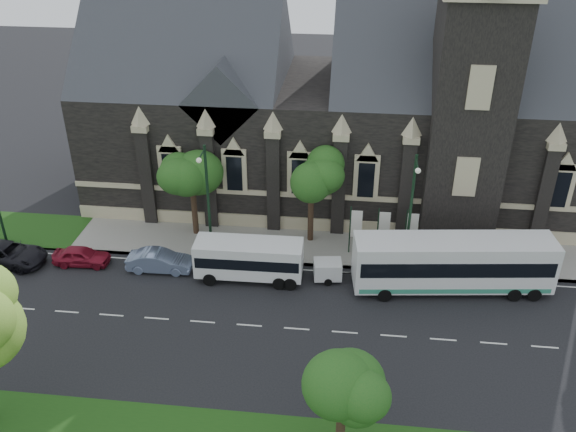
# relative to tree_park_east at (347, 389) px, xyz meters

# --- Properties ---
(ground) EXTENTS (160.00, 160.00, 0.00)m
(ground) POSITION_rel_tree_park_east_xyz_m (-6.18, 9.32, -4.62)
(ground) COLOR black
(ground) RESTS_ON ground
(sidewalk) EXTENTS (80.00, 5.00, 0.15)m
(sidewalk) POSITION_rel_tree_park_east_xyz_m (-6.18, 18.82, -4.54)
(sidewalk) COLOR gray
(sidewalk) RESTS_ON ground
(museum) EXTENTS (40.00, 17.70, 29.90)m
(museum) POSITION_rel_tree_park_east_xyz_m (-1.06, 28.10, 3.55)
(museum) COLOR black
(museum) RESTS_ON ground
(tree_park_east) EXTENTS (3.40, 3.40, 6.28)m
(tree_park_east) POSITION_rel_tree_park_east_xyz_m (0.00, 0.00, 0.00)
(tree_park_east) COLOR black
(tree_park_east) RESTS_ON ground
(tree_walk_right) EXTENTS (4.08, 4.08, 7.80)m
(tree_walk_right) POSITION_rel_tree_park_east_xyz_m (-2.96, 20.04, 1.20)
(tree_walk_right) COLOR black
(tree_walk_right) RESTS_ON ground
(tree_walk_left) EXTENTS (3.91, 3.91, 7.64)m
(tree_walk_left) POSITION_rel_tree_park_east_xyz_m (-11.97, 20.03, 1.12)
(tree_walk_left) COLOR black
(tree_walk_left) RESTS_ON ground
(street_lamp_near) EXTENTS (0.36, 1.88, 9.00)m
(street_lamp_near) POSITION_rel_tree_park_east_xyz_m (3.82, 16.42, 0.49)
(street_lamp_near) COLOR black
(street_lamp_near) RESTS_ON ground
(street_lamp_mid) EXTENTS (0.36, 1.88, 9.00)m
(street_lamp_mid) POSITION_rel_tree_park_east_xyz_m (-10.18, 16.42, 0.49)
(street_lamp_mid) COLOR black
(street_lamp_mid) RESTS_ON ground
(banner_flag_left) EXTENTS (0.90, 0.10, 4.00)m
(banner_flag_left) POSITION_rel_tree_park_east_xyz_m (0.11, 18.32, -2.24)
(banner_flag_left) COLOR black
(banner_flag_left) RESTS_ON ground
(banner_flag_center) EXTENTS (0.90, 0.10, 4.00)m
(banner_flag_center) POSITION_rel_tree_park_east_xyz_m (2.11, 18.32, -2.24)
(banner_flag_center) COLOR black
(banner_flag_center) RESTS_ON ground
(banner_flag_right) EXTENTS (0.90, 0.10, 4.00)m
(banner_flag_right) POSITION_rel_tree_park_east_xyz_m (4.11, 18.32, -2.24)
(banner_flag_right) COLOR black
(banner_flag_right) RESTS_ON ground
(tour_coach) EXTENTS (13.46, 4.31, 3.86)m
(tour_coach) POSITION_rel_tree_park_east_xyz_m (6.79, 14.73, -2.52)
(tour_coach) COLOR silver
(tour_coach) RESTS_ON ground
(shuttle_bus) EXTENTS (7.45, 2.71, 2.86)m
(shuttle_bus) POSITION_rel_tree_park_east_xyz_m (-7.00, 14.47, -2.96)
(shuttle_bus) COLOR silver
(shuttle_bus) RESTS_ON ground
(box_trailer) EXTENTS (2.83, 1.67, 1.47)m
(box_trailer) POSITION_rel_tree_park_east_xyz_m (-1.57, 14.85, -3.78)
(box_trailer) COLOR silver
(box_trailer) RESTS_ON ground
(sedan) EXTENTS (4.66, 1.74, 1.52)m
(sedan) POSITION_rel_tree_park_east_xyz_m (-13.53, 14.67, -3.86)
(sedan) COLOR #7282A4
(sedan) RESTS_ON ground
(car_far_red) EXTENTS (4.12, 1.78, 1.38)m
(car_far_red) POSITION_rel_tree_park_east_xyz_m (-19.38, 14.77, -3.93)
(car_far_red) COLOR maroon
(car_far_red) RESTS_ON ground
(car_far_black) EXTENTS (5.92, 3.33, 1.56)m
(car_far_black) POSITION_rel_tree_park_east_xyz_m (-24.71, 14.35, -3.84)
(car_far_black) COLOR black
(car_far_black) RESTS_ON ground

